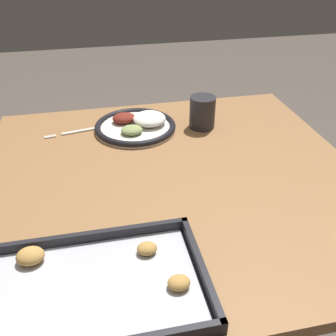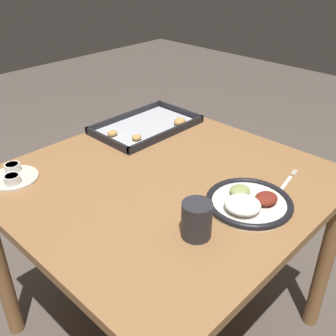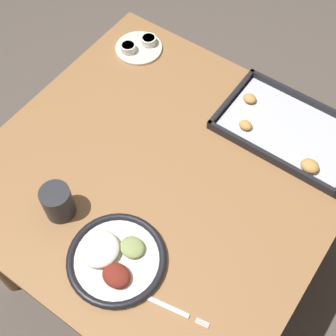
{
  "view_description": "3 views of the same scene",
  "coord_description": "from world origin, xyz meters",
  "px_view_note": "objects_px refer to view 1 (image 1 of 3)",
  "views": [
    {
      "loc": [
        0.2,
        0.84,
        1.32
      ],
      "look_at": [
        0.02,
        0.0,
        0.77
      ],
      "focal_mm": 42.0,
      "sensor_mm": 36.0,
      "label": 1
    },
    {
      "loc": [
        -0.8,
        -0.79,
        1.43
      ],
      "look_at": [
        0.02,
        0.0,
        0.77
      ],
      "focal_mm": 42.0,
      "sensor_mm": 36.0,
      "label": 2
    },
    {
      "loc": [
        0.42,
        -0.57,
        1.89
      ],
      "look_at": [
        0.02,
        0.0,
        0.77
      ],
      "focal_mm": 50.0,
      "sensor_mm": 36.0,
      "label": 3
    }
  ],
  "objects_px": {
    "baking_tray": "(90,286)",
    "drinking_cup": "(202,112)",
    "dinner_plate": "(137,125)",
    "fork": "(81,131)"
  },
  "relations": [
    {
      "from": "baking_tray",
      "to": "drinking_cup",
      "type": "bearing_deg",
      "value": -122.84
    },
    {
      "from": "dinner_plate",
      "to": "drinking_cup",
      "type": "xyz_separation_m",
      "value": [
        -0.21,
        0.03,
        0.04
      ]
    },
    {
      "from": "dinner_plate",
      "to": "baking_tray",
      "type": "distance_m",
      "value": 0.65
    },
    {
      "from": "fork",
      "to": "drinking_cup",
      "type": "distance_m",
      "value": 0.39
    },
    {
      "from": "fork",
      "to": "baking_tray",
      "type": "bearing_deg",
      "value": 79.4
    },
    {
      "from": "dinner_plate",
      "to": "drinking_cup",
      "type": "relative_size",
      "value": 2.52
    },
    {
      "from": "baking_tray",
      "to": "drinking_cup",
      "type": "relative_size",
      "value": 4.17
    },
    {
      "from": "drinking_cup",
      "to": "dinner_plate",
      "type": "bearing_deg",
      "value": -7.13
    },
    {
      "from": "dinner_plate",
      "to": "drinking_cup",
      "type": "bearing_deg",
      "value": 172.87
    },
    {
      "from": "drinking_cup",
      "to": "baking_tray",
      "type": "bearing_deg",
      "value": 57.16
    }
  ]
}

